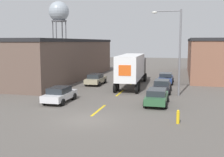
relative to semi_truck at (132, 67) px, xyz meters
The scene contains 13 objects.
ground_plane 16.27m from the semi_truck, 91.40° to the right, with size 160.00×160.00×0.00m, color #56514C.
road_centerline 5.74m from the semi_truck, 94.31° to the right, with size 0.20×19.67×0.01m.
warehouse_left 14.75m from the semi_truck, 160.05° to the left, with size 12.31×27.92×5.87m.
warehouse_right 18.11m from the semi_truck, 49.15° to the left, with size 9.85×24.10×5.97m.
semi_truck is the anchor object (origin of this frame).
parked_car_left_near 12.18m from the semi_truck, 113.07° to the right, with size 1.96×4.34×1.40m.
parked_car_right_near 10.90m from the semi_truck, 68.57° to the right, with size 1.96×4.34×1.40m.
parked_car_right_far 5.24m from the semi_truck, 37.93° to the left, with size 1.96×4.34×1.40m.
parked_car_left_far 4.99m from the semi_truck, behind, with size 1.96×4.34×1.40m.
parked_car_right_mid 5.73m from the semi_truck, 44.27° to the right, with size 1.96×4.34×1.40m.
water_tower 48.94m from the semi_truck, 125.39° to the left, with size 5.59×5.59×16.58m.
street_lamp 8.00m from the semi_truck, 44.29° to the right, with size 2.98×0.32×8.66m.
fire_hydrant 16.62m from the semi_truck, 69.23° to the right, with size 0.22×0.22×0.95m.
Camera 1 is at (6.44, -18.20, 5.46)m, focal length 45.00 mm.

